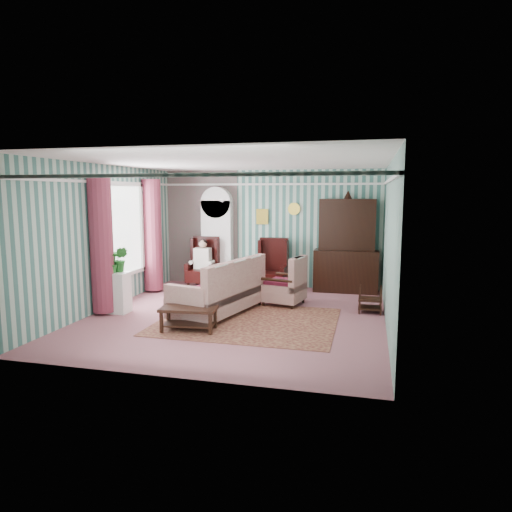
% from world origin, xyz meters
% --- Properties ---
extents(floor, '(6.00, 6.00, 0.00)m').
position_xyz_m(floor, '(0.00, 0.00, 0.00)').
color(floor, '#97585F').
rests_on(floor, ground).
extents(room_shell, '(5.53, 6.02, 2.91)m').
position_xyz_m(room_shell, '(-0.62, 0.18, 2.01)').
color(room_shell, '#3B6B62').
rests_on(room_shell, ground).
extents(bookcase, '(0.80, 0.28, 2.24)m').
position_xyz_m(bookcase, '(-1.35, 2.84, 1.12)').
color(bookcase, beige).
rests_on(bookcase, floor).
extents(dresser_hutch, '(1.50, 0.56, 2.36)m').
position_xyz_m(dresser_hutch, '(1.90, 2.72, 1.18)').
color(dresser_hutch, black).
rests_on(dresser_hutch, floor).
extents(wingback_left, '(0.76, 0.80, 1.25)m').
position_xyz_m(wingback_left, '(-1.60, 2.45, 0.62)').
color(wingback_left, black).
rests_on(wingback_left, floor).
extents(wingback_right, '(0.76, 0.80, 1.25)m').
position_xyz_m(wingback_right, '(0.15, 2.45, 0.62)').
color(wingback_right, black).
rests_on(wingback_right, floor).
extents(seated_woman, '(0.44, 0.40, 1.18)m').
position_xyz_m(seated_woman, '(-1.60, 2.45, 0.59)').
color(seated_woman, silver).
rests_on(seated_woman, floor).
extents(round_side_table, '(0.50, 0.50, 0.60)m').
position_xyz_m(round_side_table, '(-0.70, 2.60, 0.30)').
color(round_side_table, black).
rests_on(round_side_table, floor).
extents(nest_table, '(0.45, 0.38, 0.54)m').
position_xyz_m(nest_table, '(2.47, 0.90, 0.27)').
color(nest_table, black).
rests_on(nest_table, floor).
extents(plant_stand, '(0.55, 0.35, 0.80)m').
position_xyz_m(plant_stand, '(-2.40, -0.30, 0.40)').
color(plant_stand, white).
rests_on(plant_stand, floor).
extents(rug, '(3.20, 2.60, 0.01)m').
position_xyz_m(rug, '(0.30, -0.30, 0.01)').
color(rug, '#4F1E1A').
rests_on(rug, floor).
extents(sofa, '(1.42, 2.34, 1.07)m').
position_xyz_m(sofa, '(-0.40, 0.11, 0.53)').
color(sofa, beige).
rests_on(sofa, floor).
extents(floral_armchair, '(1.02, 1.02, 1.01)m').
position_xyz_m(floral_armchair, '(0.70, 1.14, 0.50)').
color(floral_armchair, '#B7B38E').
rests_on(floral_armchair, floor).
extents(coffee_table, '(1.00, 0.58, 0.41)m').
position_xyz_m(coffee_table, '(-0.52, -1.10, 0.21)').
color(coffee_table, black).
rests_on(coffee_table, floor).
extents(potted_plant_a, '(0.40, 0.36, 0.40)m').
position_xyz_m(potted_plant_a, '(-2.39, -0.37, 1.00)').
color(potted_plant_a, '#214B17').
rests_on(potted_plant_a, plant_stand).
extents(potted_plant_b, '(0.30, 0.26, 0.50)m').
position_xyz_m(potted_plant_b, '(-2.29, -0.21, 1.05)').
color(potted_plant_b, '#1C5A1E').
rests_on(potted_plant_b, plant_stand).
extents(potted_plant_c, '(0.28, 0.28, 0.40)m').
position_xyz_m(potted_plant_c, '(-2.43, -0.22, 1.00)').
color(potted_plant_c, '#194A17').
rests_on(potted_plant_c, plant_stand).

